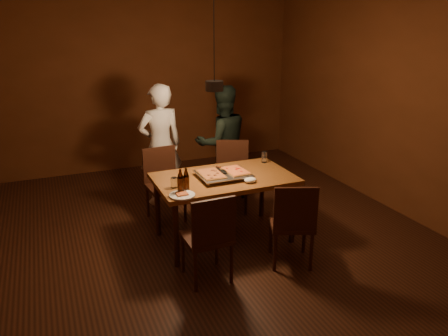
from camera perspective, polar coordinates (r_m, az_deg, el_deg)
name	(u,v)px	position (r m, az deg, el deg)	size (l,w,h in m)	color
room_shell	(215,120)	(4.51, -1.24, 6.27)	(6.00, 6.00, 6.00)	#3C1D10
dining_table	(224,183)	(4.80, 0.00, -1.96)	(1.50, 0.90, 0.75)	brown
chair_far_left	(163,177)	(5.44, -8.01, -1.18)	(0.45, 0.45, 0.49)	#38190F
chair_far_right	(232,169)	(5.69, 1.07, -0.09)	(0.56, 0.56, 0.49)	#38190F
chair_near_left	(210,231)	(4.05, -1.89, -8.24)	(0.43, 0.43, 0.49)	#38190F
chair_near_right	(293,218)	(4.37, 9.02, -6.41)	(0.55, 0.55, 0.49)	#38190F
pizza_tray	(224,175)	(4.75, -0.06, -0.96)	(0.55, 0.45, 0.05)	silver
pizza_meat	(211,174)	(4.70, -1.70, -0.75)	(0.23, 0.37, 0.02)	maroon
pizza_cheese	(236,170)	(4.80, 1.53, -0.33)	(0.22, 0.35, 0.02)	gold
spatula	(222,171)	(4.75, -0.25, -0.46)	(0.09, 0.24, 0.04)	silver
beer_bottle_a	(180,181)	(4.32, -5.70, -1.72)	(0.06, 0.06, 0.24)	black
beer_bottle_b	(186,179)	(4.38, -4.96, -1.49)	(0.06, 0.06, 0.23)	black
water_glass_left	(174,183)	(4.48, -6.53, -1.92)	(0.07, 0.07, 0.11)	silver
water_glass_right	(264,157)	(5.26, 5.29, 1.41)	(0.06, 0.06, 0.13)	silver
plate_slice	(182,195)	(4.28, -5.49, -3.54)	(0.25, 0.25, 0.03)	white
napkin	(250,180)	(4.60, 3.45, -1.59)	(0.13, 0.10, 0.05)	white
diner_white	(160,145)	(5.82, -8.30, 2.97)	(0.59, 0.39, 1.62)	white
diner_dark	(222,143)	(5.97, -0.23, 3.31)	(0.76, 0.59, 1.57)	black
pendant_lamp	(214,85)	(4.45, -1.27, 10.81)	(0.18, 0.18, 1.10)	black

